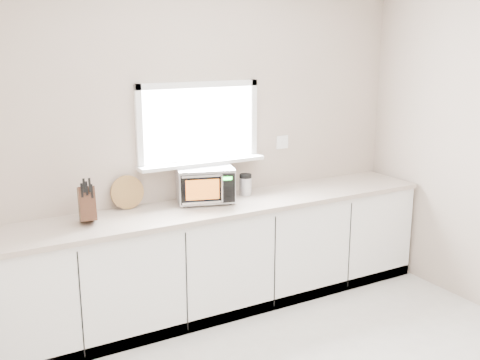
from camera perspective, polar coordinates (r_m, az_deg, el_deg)
back_wall at (r=4.77m, az=-4.26°, el=3.51°), size 4.00×0.17×2.70m
cabinets at (r=4.77m, az=-2.52°, el=-8.04°), size 3.92×0.60×0.88m
countertop at (r=4.61m, az=-2.52°, el=-2.76°), size 3.92×0.64×0.04m
microwave at (r=4.66m, az=-3.61°, el=-0.37°), size 0.54×0.47×0.29m
knife_block at (r=4.26m, az=-15.29°, el=-2.27°), size 0.15×0.26×0.35m
cutting_board at (r=4.55m, az=-11.38°, el=-1.22°), size 0.27×0.06×0.27m
coffee_grinder at (r=4.87m, az=0.56°, el=-0.45°), size 0.13×0.13×0.19m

